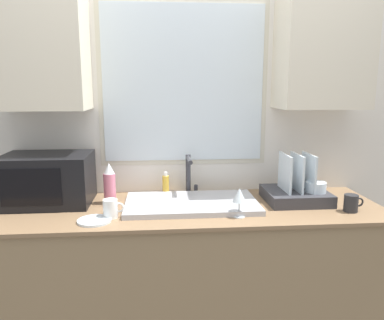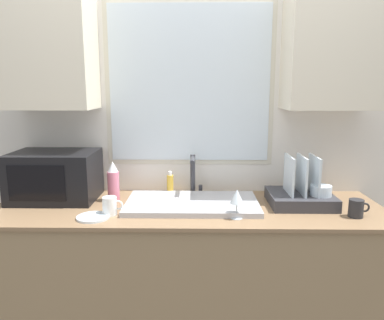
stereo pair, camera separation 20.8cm
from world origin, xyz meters
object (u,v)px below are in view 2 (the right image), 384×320
Objects in this scene: mug_near_sink at (110,206)px; wine_glass at (237,197)px; dish_rack at (302,194)px; spray_bottle at (113,182)px; soap_bottle at (170,184)px; microwave at (55,176)px; faucet at (193,171)px.

wine_glass is (0.68, -0.04, 0.06)m from mug_near_sink.
spray_bottle is (-1.12, 0.06, 0.05)m from dish_rack.
microwave is at bearing -170.98° from soap_bottle.
microwave reaches higher than mug_near_sink.
mug_near_sink is at bearing -169.87° from dish_rack.
wine_glass is at bearing -16.85° from microwave.
faucet is at bearing 118.74° from wine_glass.
dish_rack is 2.31× the size of wine_glass.
soap_bottle is (-0.79, 0.20, 0.01)m from dish_rack.
faucet is 1.64× the size of wine_glass.
wine_glass is (-0.41, -0.24, 0.05)m from dish_rack.
spray_bottle is 2.19× the size of mug_near_sink.
faucet is at bearing 14.58° from spray_bottle.
soap_bottle is (0.69, 0.11, -0.08)m from microwave.
wine_glass reaches higher than soap_bottle.
faucet reaches higher than mug_near_sink.
wine_glass is at bearing -22.79° from spray_bottle.
faucet is 2.32× the size of mug_near_sink.
spray_bottle is at bearing 98.19° from mug_near_sink.
mug_near_sink is at bearing -35.24° from microwave.
microwave is at bearing 144.76° from mug_near_sink.
soap_bottle is at bearing 165.88° from dish_rack.
dish_rack is 0.81m from soap_bottle.
spray_bottle is 0.36m from soap_bottle.
dish_rack is 3.27× the size of mug_near_sink.
faucet is 0.52× the size of microwave.
faucet reaches higher than wine_glass.
soap_bottle is at bearing 22.23° from spray_bottle.
mug_near_sink is 0.71× the size of wine_glass.
microwave is 1.12m from wine_glass.
spray_bottle is at bearing -4.06° from microwave.
dish_rack is at bearing -3.18° from spray_bottle.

